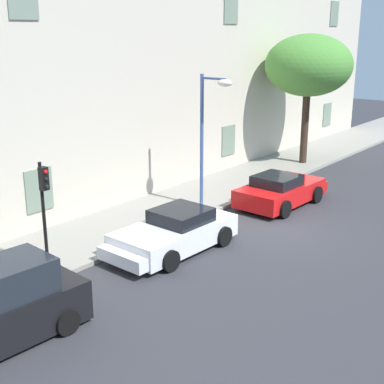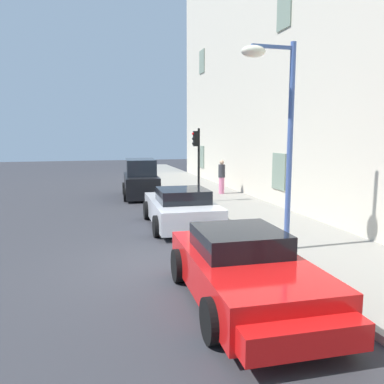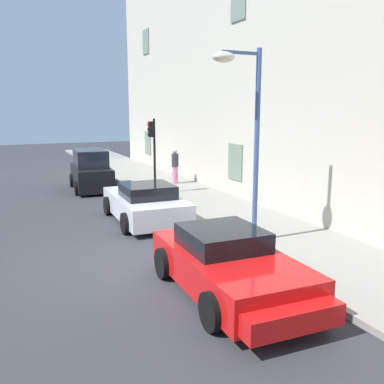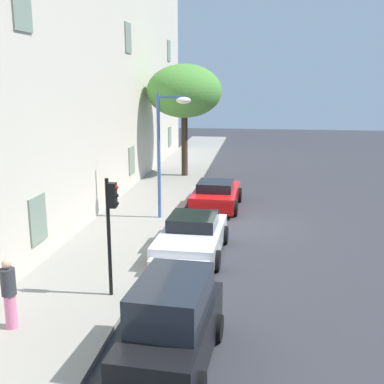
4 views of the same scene
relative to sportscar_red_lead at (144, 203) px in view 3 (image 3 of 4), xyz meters
The scene contains 8 objects.
ground_plane 4.31m from the sportscar_red_lead, 19.81° to the right, with size 80.00×80.00×0.00m, color #333338.
sidewalk 4.97m from the sportscar_red_lead, 35.56° to the left, with size 60.00×3.52×0.14m, color gray.
sportscar_red_lead is the anchor object (origin of this frame).
sportscar_yellow_flank 6.61m from the sportscar_red_lead, ahead, with size 4.53×2.30×1.32m.
hatchback_parked 6.41m from the sportscar_red_lead, behind, with size 3.87×1.97×1.91m.
traffic_light 4.30m from the sportscar_red_lead, 155.65° to the left, with size 0.22×0.36×3.25m.
street_lamp 5.34m from the sportscar_red_lead, 19.95° to the left, with size 0.44×1.42×5.20m.
pedestrian_admiring 6.63m from the sportscar_red_lead, 148.13° to the left, with size 0.47×0.47×1.71m.
Camera 3 is at (9.71, -3.01, 3.78)m, focal length 39.73 mm.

